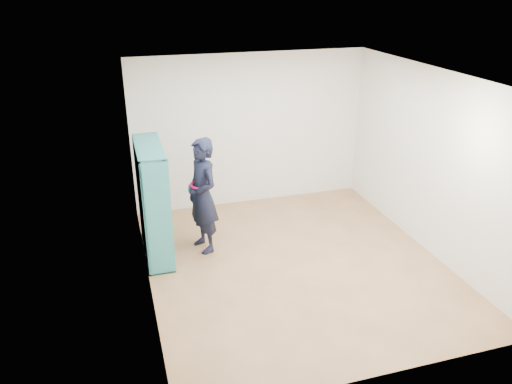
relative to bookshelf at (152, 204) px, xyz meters
name	(u,v)px	position (x,y,z in m)	size (l,w,h in m)	color
floor	(295,264)	(1.84, -0.86, -0.79)	(4.50, 4.50, 0.00)	brown
ceiling	(302,77)	(1.84, -0.86, 1.81)	(4.50, 4.50, 0.00)	white
wall_left	(142,196)	(-0.16, -0.86, 0.51)	(0.02, 4.50, 2.60)	silver
wall_right	(431,163)	(3.84, -0.86, 0.51)	(0.02, 4.50, 2.60)	silver
wall_back	(250,131)	(1.84, 1.39, 0.51)	(4.00, 0.02, 2.60)	silver
wall_front	(388,267)	(1.84, -3.11, 0.51)	(4.00, 0.02, 2.60)	silver
bookshelf	(152,204)	(0.00, 0.00, 0.00)	(0.36, 1.23, 1.64)	teal
person	(203,196)	(0.71, -0.06, 0.05)	(0.56, 0.71, 1.70)	black
smartphone	(190,189)	(0.54, 0.00, 0.17)	(0.04, 0.10, 0.14)	silver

